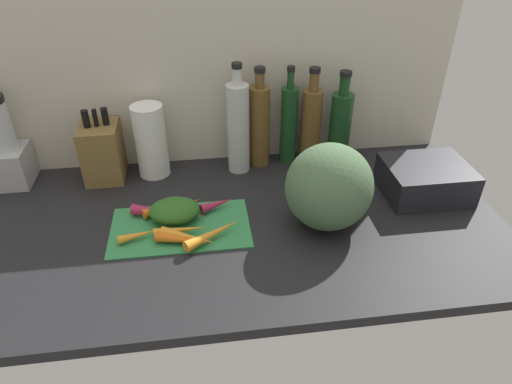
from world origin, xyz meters
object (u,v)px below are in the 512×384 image
(carrot_3, at_px, (186,214))
(dish_rack, at_px, (426,179))
(carrot_6, at_px, (180,207))
(blender_appliance, at_px, (3,148))
(carrot_0, at_px, (164,207))
(carrot_4, at_px, (140,235))
(carrot_5, at_px, (183,240))
(bottle_2, at_px, (290,124))
(carrot_7, at_px, (182,230))
(paper_towel_roll, at_px, (152,141))
(carrot_1, at_px, (159,212))
(cutting_board, at_px, (182,227))
(knife_block, at_px, (104,151))
(bottle_4, at_px, (341,125))
(carrot_8, at_px, (218,204))
(bottle_1, at_px, (260,125))
(winter_squash, at_px, (330,187))
(carrot_9, at_px, (214,233))
(bottle_0, at_px, (239,127))
(bottle_3, at_px, (312,124))
(carrot_2, at_px, (189,237))

(carrot_3, bearing_deg, dish_rack, 2.85)
(carrot_6, bearing_deg, blender_appliance, 155.58)
(carrot_0, distance_m, carrot_4, 0.13)
(carrot_5, xyz_separation_m, carrot_6, (-0.01, 0.15, -0.00))
(bottle_2, relative_size, dish_rack, 1.34)
(carrot_7, relative_size, paper_towel_roll, 0.60)
(carrot_1, distance_m, bottle_2, 0.53)
(cutting_board, bearing_deg, carrot_0, 122.70)
(blender_appliance, distance_m, bottle_2, 0.91)
(knife_block, relative_size, paper_towel_roll, 1.00)
(carrot_4, relative_size, carrot_6, 0.77)
(bottle_4, bearing_deg, paper_towel_roll, -179.03)
(carrot_8, distance_m, bottle_1, 0.33)
(cutting_board, height_order, winter_squash, winter_squash)
(carrot_9, xyz_separation_m, bottle_0, (0.11, 0.37, 0.13))
(carrot_0, bearing_deg, bottle_1, 38.78)
(carrot_7, xyz_separation_m, bottle_3, (0.44, 0.37, 0.12))
(cutting_board, xyz_separation_m, carrot_5, (0.00, -0.08, 0.02))
(carrot_2, xyz_separation_m, blender_appliance, (-0.56, 0.39, 0.10))
(knife_block, height_order, bottle_3, bottle_3)
(carrot_9, height_order, paper_towel_roll, paper_towel_roll)
(carrot_7, relative_size, bottle_0, 0.39)
(carrot_6, xyz_separation_m, carrot_9, (0.09, -0.14, 0.00))
(carrot_9, xyz_separation_m, paper_towel_roll, (-0.17, 0.38, 0.10))
(carrot_3, distance_m, bottle_1, 0.41)
(carrot_9, xyz_separation_m, blender_appliance, (-0.63, 0.38, 0.10))
(cutting_board, distance_m, bottle_2, 0.52)
(carrot_0, xyz_separation_m, carrot_2, (0.07, -0.15, 0.00))
(carrot_0, distance_m, carrot_7, 0.12)
(carrot_7, distance_m, winter_squash, 0.42)
(bottle_1, bearing_deg, knife_block, -177.45)
(carrot_0, bearing_deg, carrot_5, -71.21)
(bottle_2, bearing_deg, carrot_4, -141.76)
(carrot_8, height_order, bottle_0, bottle_0)
(cutting_board, relative_size, paper_towel_roll, 1.61)
(carrot_1, distance_m, knife_block, 0.32)
(carrot_0, bearing_deg, carrot_4, -117.57)
(carrot_5, distance_m, bottle_4, 0.68)
(cutting_board, xyz_separation_m, carrot_3, (0.01, 0.04, 0.02))
(carrot_5, bearing_deg, winter_squash, 6.57)
(cutting_board, height_order, carrot_2, carrot_2)
(carrot_8, xyz_separation_m, carrot_9, (-0.02, -0.14, 0.00))
(bottle_1, bearing_deg, carrot_9, -114.50)
(carrot_1, relative_size, carrot_3, 1.30)
(carrot_6, xyz_separation_m, winter_squash, (0.41, -0.11, 0.10))
(carrot_3, distance_m, carrot_7, 0.08)
(knife_block, xyz_separation_m, bottle_3, (0.69, 0.02, 0.04))
(carrot_5, bearing_deg, carrot_6, 92.78)
(carrot_6, distance_m, bottle_2, 0.47)
(carrot_1, height_order, carrot_7, carrot_1)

